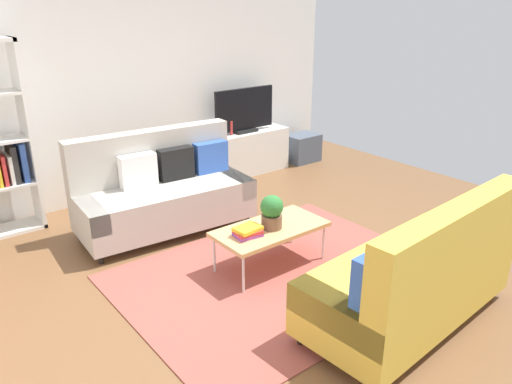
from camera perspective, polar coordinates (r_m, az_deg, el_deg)
The scene contains 16 objects.
ground_plane at distance 4.91m, azimuth 1.54°, elevation -8.77°, with size 7.68×7.68×0.00m, color brown.
wall_far at distance 6.72m, azimuth -14.12°, elevation 11.99°, with size 6.40×0.12×2.90m, color white.
area_rug at distance 4.80m, azimuth 2.70°, elevation -9.48°, with size 2.90×2.20×0.01m, color #9E4C42.
couch_beige at distance 5.66m, azimuth -10.61°, elevation 0.11°, with size 1.96×0.98×1.10m.
couch_green at distance 4.12m, azimuth 17.85°, elevation -9.12°, with size 1.95×0.96×1.10m.
coffee_table at distance 4.78m, azimuth 1.66°, elevation -4.34°, with size 1.10×0.56×0.42m.
tv_console at distance 7.46m, azimuth -1.39°, elevation 4.55°, with size 1.40×0.44×0.64m, color silver.
tv at distance 7.28m, azimuth -1.34°, elevation 9.28°, with size 1.00×0.20×0.64m.
storage_trunk at distance 8.09m, azimuth 5.30°, elevation 5.07°, with size 0.52×0.40×0.44m, color #4C5666.
potted_plant at distance 4.68m, azimuth 1.83°, elevation -2.25°, with size 0.22×0.22×0.33m.
table_book_0 at distance 4.59m, azimuth -0.95°, elevation -4.88°, with size 0.24×0.18×0.03m, color purple.
table_book_1 at distance 4.58m, azimuth -0.95°, elevation -4.56°, with size 0.24×0.18×0.03m, color red.
table_book_2 at distance 4.56m, azimuth -0.96°, elevation -4.21°, with size 0.24×0.18×0.03m, color gold.
vase_0 at distance 7.07m, azimuth -5.45°, elevation 6.90°, with size 0.11×0.11×0.16m, color #B24C4C.
vase_1 at distance 7.15m, azimuth -4.33°, elevation 7.27°, with size 0.10×0.10×0.20m, color #4C72B2.
bottle_0 at distance 7.17m, azimuth -2.86°, elevation 7.34°, with size 0.04×0.04×0.20m, color red.
Camera 1 is at (-2.74, -3.26, 2.45)m, focal length 34.86 mm.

